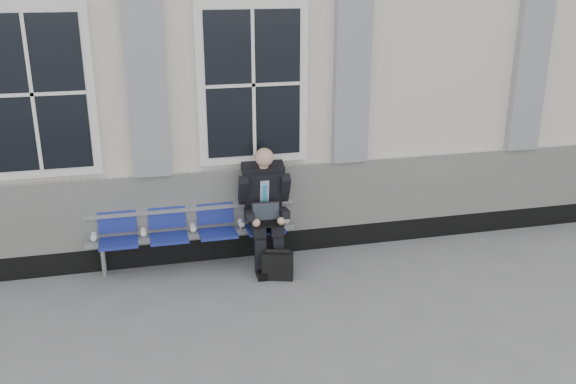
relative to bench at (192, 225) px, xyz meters
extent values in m
plane|color=slate|center=(0.47, -1.32, -0.55)|extent=(70.00, 70.00, 0.00)
cube|color=beige|center=(0.47, 2.18, 1.55)|extent=(14.00, 4.00, 4.20)
cube|color=black|center=(0.47, 0.15, -0.40)|extent=(14.00, 0.10, 0.30)
cube|color=silver|center=(0.47, 0.14, 0.20)|extent=(14.00, 0.08, 0.90)
cube|color=gray|center=(-0.43, 0.12, 1.85)|extent=(0.45, 0.14, 2.40)
cube|color=gray|center=(2.07, 0.12, 1.85)|extent=(0.45, 0.14, 2.40)
cube|color=gray|center=(4.57, 0.12, 1.85)|extent=(0.45, 0.14, 2.40)
cube|color=white|center=(-1.68, 0.14, 1.70)|extent=(1.35, 0.10, 1.95)
cube|color=black|center=(-1.68, 0.09, 1.70)|extent=(1.15, 0.02, 1.75)
cube|color=white|center=(0.82, 0.14, 1.70)|extent=(1.35, 0.10, 1.95)
cube|color=black|center=(0.82, 0.09, 1.70)|extent=(1.15, 0.02, 1.75)
cube|color=#9EA0A3|center=(0.00, -0.02, -0.13)|extent=(2.60, 0.07, 0.07)
cube|color=#9EA0A3|center=(0.00, 0.10, 0.18)|extent=(2.60, 0.05, 0.05)
cylinder|color=#9EA0A3|center=(-1.10, -0.02, -0.36)|extent=(0.06, 0.06, 0.39)
cylinder|color=#9EA0A3|center=(1.10, -0.02, -0.36)|extent=(0.06, 0.06, 0.39)
cube|color=navy|center=(-0.90, -0.10, -0.10)|extent=(0.46, 0.42, 0.07)
cube|color=navy|center=(-0.90, 0.11, 0.16)|extent=(0.46, 0.10, 0.40)
cube|color=navy|center=(-0.30, -0.10, -0.10)|extent=(0.46, 0.42, 0.07)
cube|color=navy|center=(-0.30, 0.11, 0.16)|extent=(0.46, 0.10, 0.40)
cube|color=navy|center=(0.30, -0.10, -0.10)|extent=(0.46, 0.42, 0.07)
cube|color=navy|center=(0.30, 0.11, 0.16)|extent=(0.46, 0.10, 0.40)
cube|color=navy|center=(0.90, -0.10, -0.10)|extent=(0.46, 0.42, 0.07)
cube|color=navy|center=(0.90, 0.11, 0.16)|extent=(0.46, 0.10, 0.40)
cylinder|color=white|center=(-1.18, -0.07, 0.00)|extent=(0.07, 0.12, 0.07)
cylinder|color=white|center=(-0.60, -0.07, 0.00)|extent=(0.07, 0.12, 0.07)
cylinder|color=white|center=(0.00, -0.07, 0.00)|extent=(0.07, 0.12, 0.07)
cylinder|color=white|center=(0.60, -0.07, 0.00)|extent=(0.07, 0.12, 0.07)
cylinder|color=white|center=(1.18, -0.07, 0.00)|extent=(0.07, 0.12, 0.07)
cube|color=black|center=(0.77, -0.51, -0.50)|extent=(0.13, 0.29, 0.10)
cube|color=black|center=(0.98, -0.53, -0.50)|extent=(0.13, 0.29, 0.10)
cube|color=black|center=(0.77, -0.45, -0.31)|extent=(0.14, 0.15, 0.47)
cube|color=black|center=(0.99, -0.46, -0.31)|extent=(0.14, 0.15, 0.47)
cube|color=black|center=(0.78, -0.21, -0.01)|extent=(0.18, 0.49, 0.15)
cube|color=black|center=(1.00, -0.22, -0.01)|extent=(0.18, 0.49, 0.15)
cube|color=black|center=(0.90, 0.00, 0.35)|extent=(0.47, 0.39, 0.68)
cube|color=#A9C0DE|center=(0.89, -0.13, 0.37)|extent=(0.11, 0.11, 0.39)
cube|color=#2BA3CA|center=(0.89, -0.14, 0.35)|extent=(0.05, 0.09, 0.32)
cube|color=black|center=(0.90, -0.03, 0.68)|extent=(0.53, 0.28, 0.16)
cylinder|color=#D6A285|center=(0.90, -0.09, 0.75)|extent=(0.12, 0.12, 0.11)
sphere|color=#D6A285|center=(0.89, -0.15, 0.86)|extent=(0.23, 0.23, 0.23)
cube|color=black|center=(0.64, -0.10, 0.44)|extent=(0.12, 0.31, 0.40)
cube|color=black|center=(1.15, -0.12, 0.44)|extent=(0.12, 0.31, 0.40)
cube|color=black|center=(0.67, -0.29, 0.18)|extent=(0.11, 0.34, 0.15)
cube|color=black|center=(1.10, -0.32, 0.18)|extent=(0.11, 0.34, 0.15)
sphere|color=#D6A285|center=(0.73, -0.45, 0.13)|extent=(0.10, 0.10, 0.10)
sphere|color=#D6A285|center=(1.03, -0.46, 0.13)|extent=(0.10, 0.10, 0.10)
cube|color=black|center=(0.88, -0.37, 0.08)|extent=(0.37, 0.27, 0.02)
cube|color=black|center=(0.89, -0.24, 0.19)|extent=(0.36, 0.11, 0.23)
cube|color=black|center=(0.89, -0.25, 0.19)|extent=(0.33, 0.09, 0.19)
cube|color=black|center=(0.95, -0.61, -0.38)|extent=(0.41, 0.26, 0.34)
cylinder|color=black|center=(0.95, -0.61, -0.19)|extent=(0.30, 0.15, 0.06)
camera|label=1|loc=(-0.60, -7.45, 3.05)|focal=40.00mm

